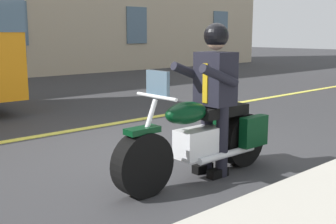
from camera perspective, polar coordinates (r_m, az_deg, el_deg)
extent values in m
plane|color=#333335|center=(5.86, -1.17, -5.52)|extent=(80.00, 80.00, 0.00)
cube|color=#E5DB4C|center=(7.45, -11.21, -2.20)|extent=(60.00, 0.16, 0.01)
cylinder|color=black|center=(4.27, -3.43, -7.08)|extent=(0.66, 0.20, 0.66)
cylinder|color=black|center=(5.32, 9.91, -3.66)|extent=(0.66, 0.20, 0.66)
cube|color=silver|center=(4.75, 4.22, -4.12)|extent=(0.56, 0.28, 0.32)
ellipsoid|color=black|center=(4.54, 2.50, -0.14)|extent=(0.56, 0.28, 0.24)
cube|color=black|center=(4.93, 7.13, 0.18)|extent=(0.70, 0.29, 0.12)
cube|color=black|center=(5.12, 11.52, -2.56)|extent=(0.40, 0.12, 0.36)
cube|color=black|center=(5.39, 7.80, -1.79)|extent=(0.40, 0.12, 0.36)
cylinder|color=silver|center=(4.21, -3.26, -3.51)|extent=(0.35, 0.05, 0.76)
cylinder|color=silver|center=(4.23, -1.60, 2.10)|extent=(0.04, 0.60, 0.04)
cube|color=black|center=(4.17, -3.48, -2.49)|extent=(0.36, 0.16, 0.06)
cylinder|color=silver|center=(4.90, 8.01, -5.67)|extent=(0.90, 0.09, 0.08)
cube|color=slate|center=(4.22, -1.40, 3.74)|extent=(0.04, 0.32, 0.28)
cylinder|color=black|center=(4.85, 7.31, -3.87)|extent=(0.14, 0.14, 0.84)
cube|color=black|center=(4.91, 6.74, -8.17)|extent=(0.26, 0.11, 0.10)
cylinder|color=black|center=(5.01, 5.25, -3.37)|extent=(0.14, 0.14, 0.84)
cube|color=black|center=(5.07, 4.71, -7.55)|extent=(0.26, 0.11, 0.10)
cube|color=black|center=(4.81, 6.43, 4.50)|extent=(0.32, 0.40, 0.60)
cube|color=#B28C14|center=(4.70, 5.10, 3.89)|extent=(0.02, 0.07, 0.44)
cylinder|color=black|center=(4.52, 6.96, 4.88)|extent=(0.55, 0.10, 0.28)
cylinder|color=black|center=(4.83, 3.06, 5.29)|extent=(0.55, 0.10, 0.28)
sphere|color=tan|center=(4.78, 6.54, 9.63)|extent=(0.22, 0.22, 0.22)
sphere|color=black|center=(4.78, 6.55, 10.23)|extent=(0.28, 0.28, 0.28)
cube|color=slate|center=(23.06, 7.11, 11.38)|extent=(1.10, 0.06, 1.60)
cube|color=slate|center=(19.22, -4.24, 11.62)|extent=(1.10, 0.06, 1.60)
cube|color=slate|center=(16.43, -20.27, 11.20)|extent=(1.10, 0.06, 1.60)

